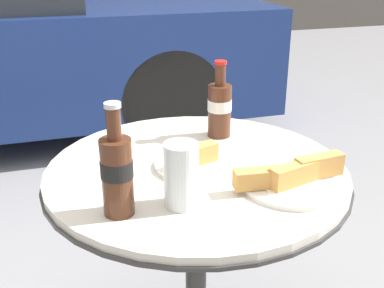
# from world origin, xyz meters

# --- Properties ---
(bistro_table) EXTENTS (0.81, 0.81, 0.76)m
(bistro_table) POSITION_xyz_m (0.00, 0.00, 0.64)
(bistro_table) COLOR #333333
(bistro_table) RESTS_ON ground_plane
(cola_bottle_left) EXTENTS (0.07, 0.07, 0.23)m
(cola_bottle_left) POSITION_xyz_m (0.13, 0.19, 0.85)
(cola_bottle_left) COLOR #4C2819
(cola_bottle_left) RESTS_ON bistro_table
(cola_bottle_right) EXTENTS (0.07, 0.07, 0.26)m
(cola_bottle_right) POSITION_xyz_m (-0.23, -0.17, 0.86)
(cola_bottle_right) COLOR #4C2819
(cola_bottle_right) RESTS_ON bistro_table
(drinking_glass) EXTENTS (0.08, 0.08, 0.15)m
(drinking_glass) POSITION_xyz_m (-0.09, -0.18, 0.83)
(drinking_glass) COLOR silver
(drinking_glass) RESTS_ON bistro_table
(lunch_plate_near) EXTENTS (0.22, 0.22, 0.06)m
(lunch_plate_near) POSITION_xyz_m (-0.00, -0.00, 0.77)
(lunch_plate_near) COLOR white
(lunch_plate_near) RESTS_ON bistro_table
(lunch_plate_far) EXTENTS (0.29, 0.24, 0.07)m
(lunch_plate_far) POSITION_xyz_m (0.19, -0.18, 0.78)
(lunch_plate_far) COLOR white
(lunch_plate_far) RESTS_ON bistro_table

